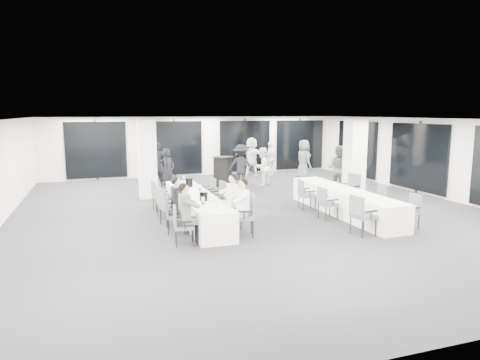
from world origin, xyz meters
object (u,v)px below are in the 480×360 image
Objects in this scene: chair_side_left_near at (361,213)px; ice_bucket_near at (204,196)px; chair_main_right_second at (236,210)px; chair_main_right_far at (209,190)px; chair_main_left_mid at (168,204)px; chair_main_right_mid at (228,202)px; chair_main_right_fourth at (219,195)px; standing_guest_b at (262,164)px; banquet_table_main at (196,207)px; chair_main_left_far at (158,193)px; standing_guest_f at (252,154)px; chair_main_left_second at (173,212)px; chair_side_right_near at (411,209)px; standing_guest_c at (241,163)px; cocktail_table at (223,171)px; chair_side_right_mid at (378,198)px; chair_main_left_fourth at (163,199)px; standing_guest_d at (271,156)px; chair_side_left_far at (305,193)px; banquet_table_side at (344,202)px; chair_main_right_near at (247,213)px; standing_guest_e at (304,158)px; standing_guest_g at (157,162)px; chair_main_left_near at (181,223)px; standing_guest_h at (338,166)px; chair_side_left_mid at (326,201)px; standing_guest_a at (168,168)px; ice_bucket_far at (189,183)px; chair_side_right_far at (351,188)px.

chair_side_left_near is 4.24× the size of ice_bucket_near.
chair_main_right_far reaches higher than chair_main_right_second.
chair_main_left_mid reaches higher than chair_main_right_second.
ice_bucket_near reaches higher than chair_main_right_mid.
standing_guest_b is at bearing -43.57° from chair_main_right_fourth.
banquet_table_main is at bearing 90.29° from ice_bucket_near.
banquet_table_main is at bearing 67.56° from chair_main_right_mid.
standing_guest_f reaches higher than chair_main_left_far.
chair_main_left_second reaches higher than chair_side_right_near.
chair_main_right_fourth is (0.01, 1.70, 0.06)m from chair_main_right_second.
chair_main_left_far is 0.99× the size of chair_main_right_mid.
chair_main_right_far is at bearing 81.25° from standing_guest_c.
cocktail_table is 0.61× the size of standing_guest_c.
chair_side_left_near is (4.34, -2.45, -0.01)m from chair_main_left_mid.
chair_main_left_second is at bearing 93.36° from chair_side_right_mid.
chair_main_left_second is at bearing -4.99° from chair_main_left_fourth.
standing_guest_d reaches higher than chair_side_right_mid.
chair_side_right_near is (4.35, -1.43, 0.02)m from chair_main_right_second.
chair_side_left_near is 3.00m from chair_side_left_far.
banquet_table_side is 3.53m from chair_main_right_mid.
chair_main_right_near is at bearing 99.16° from standing_guest_c.
chair_side_right_near is 0.44× the size of standing_guest_e.
ice_bucket_near is at bearing -73.07° from standing_guest_g.
chair_side_left_far is at bearing 124.32° from standing_guest_c.
chair_main_left_near reaches higher than chair_main_right_second.
chair_main_right_fourth is at bearing 52.81° from chair_main_left_far.
cocktail_table is 1.33× the size of chair_main_left_near.
standing_guest_h is (6.45, -2.87, -0.05)m from standing_guest_g.
chair_main_right_second is 2.69m from chair_side_left_mid.
chair_main_right_second is at bearing -127.08° from standing_guest_a.
chair_main_left_fourth reaches higher than chair_main_right_far.
chair_main_right_far is 0.44× the size of standing_guest_f.
chair_side_left_far is (2.69, 1.37, 0.05)m from chair_main_right_second.
chair_side_right_near is 0.43× the size of standing_guest_f.
chair_side_left_near is 1.06× the size of chair_side_left_far.
banquet_table_side is at bearing 23.48° from chair_side_right_near.
chair_side_left_near is 1.10× the size of chair_side_left_mid.
banquet_table_main is 1.40m from chair_main_right_second.
chair_side_left_near is 3.96× the size of ice_bucket_far.
standing_guest_f is (0.90, 7.28, 0.50)m from chair_side_left_far.
standing_guest_f is 8.23× the size of ice_bucket_far.
standing_guest_b is at bearing -29.98° from chair_main_right_mid.
cocktail_table reaches higher than chair_main_left_near.
chair_main_left_mid reaches higher than chair_side_left_near.
banquet_table_side is at bearing 41.26° from standing_guest_d.
standing_guest_d is (5.39, 3.00, -0.03)m from standing_guest_a.
chair_main_left_mid reaches higher than banquet_table_side.
chair_main_left_fourth is at bearing -82.00° from standing_guest_g.
chair_main_right_mid is 0.45× the size of standing_guest_g.
chair_side_right_far is (4.35, 2.21, -0.00)m from chair_main_right_near.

